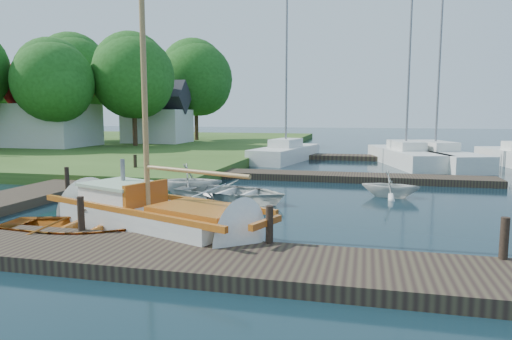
% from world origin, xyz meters
% --- Properties ---
extents(ground, '(160.00, 160.00, 0.00)m').
position_xyz_m(ground, '(0.00, 0.00, 0.00)').
color(ground, black).
rests_on(ground, ground).
extents(near_dock, '(18.00, 2.20, 0.30)m').
position_xyz_m(near_dock, '(0.00, -6.00, 0.15)').
color(near_dock, black).
rests_on(near_dock, ground).
extents(left_dock, '(2.20, 18.00, 0.30)m').
position_xyz_m(left_dock, '(-8.00, 2.00, 0.15)').
color(left_dock, black).
rests_on(left_dock, ground).
extents(far_dock, '(14.00, 1.60, 0.30)m').
position_xyz_m(far_dock, '(2.00, 6.50, 0.15)').
color(far_dock, black).
rests_on(far_dock, ground).
extents(pontoon, '(30.00, 1.60, 0.30)m').
position_xyz_m(pontoon, '(10.00, 16.00, 0.15)').
color(pontoon, black).
rests_on(pontoon, ground).
extents(shore, '(50.00, 40.00, 0.50)m').
position_xyz_m(shore, '(-28.00, 22.00, 0.25)').
color(shore, '#304D1A').
rests_on(shore, ground).
extents(mooring_post_1, '(0.16, 0.16, 0.80)m').
position_xyz_m(mooring_post_1, '(-3.00, -5.00, 0.70)').
color(mooring_post_1, black).
rests_on(mooring_post_1, near_dock).
extents(mooring_post_2, '(0.16, 0.16, 0.80)m').
position_xyz_m(mooring_post_2, '(1.50, -5.00, 0.70)').
color(mooring_post_2, black).
rests_on(mooring_post_2, near_dock).
extents(mooring_post_3, '(0.16, 0.16, 0.80)m').
position_xyz_m(mooring_post_3, '(6.00, -5.00, 0.70)').
color(mooring_post_3, black).
rests_on(mooring_post_3, near_dock).
extents(mooring_post_4, '(0.16, 0.16, 0.80)m').
position_xyz_m(mooring_post_4, '(-7.00, 0.00, 0.70)').
color(mooring_post_4, black).
rests_on(mooring_post_4, left_dock).
extents(mooring_post_5, '(0.16, 0.16, 0.80)m').
position_xyz_m(mooring_post_5, '(-7.00, 5.00, 0.70)').
color(mooring_post_5, black).
rests_on(mooring_post_5, left_dock).
extents(sailboat, '(7.38, 4.40, 9.83)m').
position_xyz_m(sailboat, '(-1.59, -3.87, 0.34)').
color(sailboat, silver).
rests_on(sailboat, ground).
extents(dinghy, '(3.87, 2.94, 0.75)m').
position_xyz_m(dinghy, '(-3.40, -4.70, 0.38)').
color(dinghy, '#983E10').
rests_on(dinghy, ground).
extents(tender_a, '(4.40, 3.48, 0.82)m').
position_xyz_m(tender_a, '(-1.03, 0.56, 0.41)').
color(tender_a, silver).
rests_on(tender_a, ground).
extents(tender_b, '(2.75, 2.49, 1.26)m').
position_xyz_m(tender_b, '(-2.91, 1.56, 0.63)').
color(tender_b, silver).
rests_on(tender_b, ground).
extents(tender_d, '(2.23, 1.99, 1.07)m').
position_xyz_m(tender_d, '(4.33, 2.78, 0.53)').
color(tender_d, silver).
rests_on(tender_d, ground).
extents(marina_boat_0, '(3.58, 7.51, 10.94)m').
position_xyz_m(marina_boat_0, '(-1.48, 14.12, 0.58)').
color(marina_boat_0, silver).
rests_on(marina_boat_0, ground).
extents(marina_boat_2, '(4.27, 8.54, 12.45)m').
position_xyz_m(marina_boat_2, '(5.70, 13.74, 0.58)').
color(marina_boat_2, silver).
rests_on(marina_boat_2, ground).
extents(marina_boat_3, '(4.86, 9.16, 11.30)m').
position_xyz_m(marina_boat_3, '(7.35, 13.90, 0.57)').
color(marina_boat_3, silver).
rests_on(marina_boat_3, ground).
extents(house_a, '(6.30, 5.00, 6.29)m').
position_xyz_m(house_a, '(-20.00, 16.00, 2.96)').
color(house_a, beige).
rests_on(house_a, shore).
extents(house_c, '(5.25, 4.00, 5.28)m').
position_xyz_m(house_c, '(-14.00, 22.00, 2.58)').
color(house_c, beige).
rests_on(house_c, shore).
extents(tree_2, '(5.83, 5.75, 7.82)m').
position_xyz_m(tree_2, '(-18.00, 14.05, 5.25)').
color(tree_2, '#332114').
rests_on(tree_2, shore).
extents(tree_3, '(6.41, 6.38, 8.74)m').
position_xyz_m(tree_3, '(-14.00, 18.05, 5.81)').
color(tree_3, '#332114').
rests_on(tree_3, shore).
extents(tree_4, '(7.01, 7.01, 9.66)m').
position_xyz_m(tree_4, '(-22.00, 22.05, 6.37)').
color(tree_4, '#332114').
rests_on(tree_4, shore).
extents(tree_7, '(6.83, 6.83, 9.38)m').
position_xyz_m(tree_7, '(-12.00, 26.05, 6.20)').
color(tree_7, '#332114').
rests_on(tree_7, shore).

